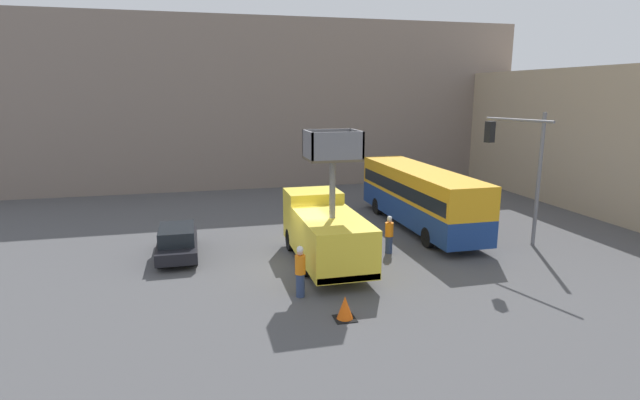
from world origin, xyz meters
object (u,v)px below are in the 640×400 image
object	(u,v)px
road_worker_near_truck	(300,271)
traffic_light_pole	(523,159)
road_worker_directing	(389,235)
parked_car_curbside	(177,241)
utility_truck	(325,229)
city_bus	(419,194)
traffic_cone_near_truck	(345,308)

from	to	relation	value
road_worker_near_truck	traffic_light_pole	bearing A→B (deg)	139.28
road_worker_directing	parked_car_curbside	distance (m)	9.59
utility_truck	city_bus	bearing A→B (deg)	34.72
utility_truck	parked_car_curbside	world-z (taller)	utility_truck
city_bus	traffic_light_pole	size ratio (longest dim) A/B	1.74
parked_car_curbside	road_worker_directing	bearing A→B (deg)	-10.85
utility_truck	road_worker_directing	distance (m)	3.37
utility_truck	traffic_cone_near_truck	distance (m)	5.54
road_worker_near_truck	road_worker_directing	distance (m)	6.34
utility_truck	road_worker_near_truck	world-z (taller)	utility_truck
utility_truck	road_worker_directing	size ratio (longest dim) A/B	3.83
road_worker_directing	parked_car_curbside	world-z (taller)	road_worker_directing
city_bus	road_worker_near_truck	world-z (taller)	city_bus
traffic_cone_near_truck	parked_car_curbside	bearing A→B (deg)	124.80
traffic_light_pole	road_worker_directing	size ratio (longest dim) A/B	3.61
utility_truck	road_worker_near_truck	size ratio (longest dim) A/B	3.52
traffic_light_pole	parked_car_curbside	bearing A→B (deg)	169.92
city_bus	road_worker_directing	bearing A→B (deg)	137.07
city_bus	road_worker_directing	xyz separation A→B (m)	(-3.23, -3.77, -1.00)
city_bus	traffic_light_pole	xyz separation A→B (m)	(2.79, -4.71, 2.42)
road_worker_near_truck	parked_car_curbside	xyz separation A→B (m)	(-4.43, 5.71, -0.25)
city_bus	traffic_light_pole	distance (m)	5.99
traffic_light_pole	parked_car_curbside	world-z (taller)	traffic_light_pole
road_worker_directing	traffic_light_pole	bearing A→B (deg)	9.47
road_worker_directing	parked_car_curbside	bearing A→B (deg)	-172.52
traffic_light_pole	road_worker_directing	world-z (taller)	traffic_light_pole
road_worker_directing	traffic_cone_near_truck	distance (m)	7.25
road_worker_near_truck	traffic_cone_near_truck	size ratio (longest dim) A/B	2.41
traffic_cone_near_truck	parked_car_curbside	size ratio (longest dim) A/B	0.18
road_worker_near_truck	parked_car_curbside	distance (m)	7.24
traffic_light_pole	traffic_cone_near_truck	bearing A→B (deg)	-152.80
parked_car_curbside	utility_truck	bearing A→B (deg)	-22.03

